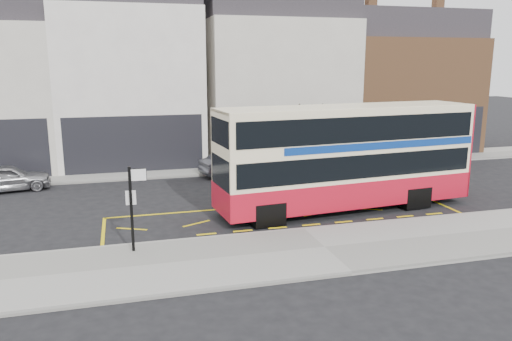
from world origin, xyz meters
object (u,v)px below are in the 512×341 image
object	(u,v)px
car_white	(413,151)
street_tree_right	(310,111)
bus_stop_post	(133,200)
car_grey	(236,163)
double_decker_bus	(347,156)
car_silver	(7,178)

from	to	relation	value
car_white	street_tree_right	bearing A→B (deg)	75.66
bus_stop_post	car_white	distance (m)	19.99
car_grey	street_tree_right	distance (m)	5.68
car_grey	street_tree_right	size ratio (longest dim) A/B	0.82
double_decker_bus	car_white	distance (m)	11.45
car_silver	car_white	distance (m)	22.40
double_decker_bus	bus_stop_post	size ratio (longest dim) A/B	4.01
car_white	bus_stop_post	bearing A→B (deg)	118.57
bus_stop_post	car_grey	bearing A→B (deg)	62.55
double_decker_bus	car_white	bearing A→B (deg)	38.49
bus_stop_post	car_white	bearing A→B (deg)	33.80
car_grey	double_decker_bus	bearing A→B (deg)	-172.97
bus_stop_post	car_silver	size ratio (longest dim) A/B	0.71
car_white	car_grey	bearing A→B (deg)	87.80
car_grey	car_white	xyz separation A→B (m)	(11.14, 0.38, 0.08)
car_grey	street_tree_right	world-z (taller)	street_tree_right
car_white	street_tree_right	xyz separation A→B (m)	(-6.30, 1.13, 2.48)
double_decker_bus	car_white	xyz separation A→B (m)	(8.17, 7.87, -1.54)
bus_stop_post	car_grey	distance (m)	11.91
double_decker_bus	street_tree_right	size ratio (longest dim) A/B	2.33
car_white	street_tree_right	distance (m)	6.86
car_grey	car_white	world-z (taller)	car_white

